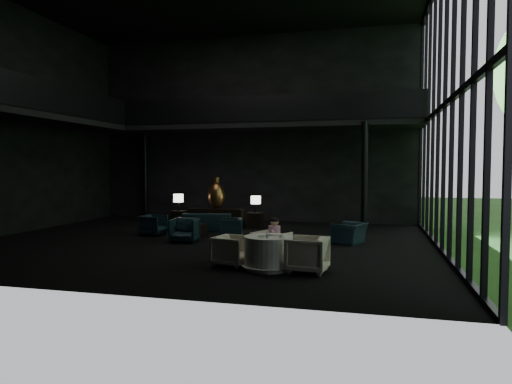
% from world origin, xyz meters
% --- Properties ---
extents(floor, '(14.00, 12.00, 0.02)m').
position_xyz_m(floor, '(0.00, 0.00, 0.00)').
color(floor, black).
rests_on(floor, ground).
extents(wall_back, '(14.00, 0.04, 8.00)m').
position_xyz_m(wall_back, '(0.00, 6.00, 4.00)').
color(wall_back, black).
rests_on(wall_back, ground).
extents(wall_front, '(14.00, 0.04, 8.00)m').
position_xyz_m(wall_front, '(0.00, -6.00, 4.00)').
color(wall_front, black).
rests_on(wall_front, ground).
extents(wall_left, '(0.04, 12.00, 8.00)m').
position_xyz_m(wall_left, '(-7.00, 0.00, 4.00)').
color(wall_left, black).
rests_on(wall_left, ground).
extents(curtain_wall, '(0.20, 12.00, 8.00)m').
position_xyz_m(curtain_wall, '(6.95, 0.00, 4.00)').
color(curtain_wall, black).
rests_on(curtain_wall, ground).
extents(mezzanine_left, '(2.00, 12.00, 0.25)m').
position_xyz_m(mezzanine_left, '(-6.00, 0.00, 4.00)').
color(mezzanine_left, black).
rests_on(mezzanine_left, wall_left).
extents(mezzanine_back, '(12.00, 2.00, 0.25)m').
position_xyz_m(mezzanine_back, '(1.00, 5.00, 4.00)').
color(mezzanine_back, black).
rests_on(mezzanine_back, wall_back).
extents(railing_left, '(0.06, 12.00, 1.00)m').
position_xyz_m(railing_left, '(-5.00, 0.00, 4.60)').
color(railing_left, black).
rests_on(railing_left, mezzanine_left).
extents(railing_back, '(12.00, 0.06, 1.00)m').
position_xyz_m(railing_back, '(1.00, 4.00, 4.60)').
color(railing_back, black).
rests_on(railing_back, mezzanine_back).
extents(column_nw, '(0.24, 0.24, 4.00)m').
position_xyz_m(column_nw, '(-5.00, 5.70, 2.00)').
color(column_nw, black).
rests_on(column_nw, floor).
extents(column_ne, '(0.24, 0.24, 4.00)m').
position_xyz_m(column_ne, '(4.80, 4.00, 2.00)').
color(column_ne, black).
rests_on(column_ne, floor).
extents(console, '(2.22, 0.51, 0.71)m').
position_xyz_m(console, '(-0.84, 3.57, 0.35)').
color(console, black).
rests_on(console, floor).
extents(bronze_urn, '(0.66, 0.66, 1.23)m').
position_xyz_m(bronze_urn, '(-0.84, 3.67, 1.23)').
color(bronze_urn, '#9A6337').
rests_on(bronze_urn, console).
extents(side_table_left, '(0.53, 0.53, 0.58)m').
position_xyz_m(side_table_left, '(-2.44, 3.68, 0.29)').
color(side_table_left, black).
rests_on(side_table_left, floor).
extents(table_lamp_left, '(0.40, 0.40, 0.67)m').
position_xyz_m(table_lamp_left, '(-2.44, 3.64, 1.06)').
color(table_lamp_left, black).
rests_on(table_lamp_left, side_table_left).
extents(side_table_right, '(0.54, 0.54, 0.59)m').
position_xyz_m(side_table_right, '(0.76, 3.58, 0.29)').
color(side_table_right, black).
rests_on(side_table_right, floor).
extents(table_lamp_right, '(0.38, 0.38, 0.64)m').
position_xyz_m(table_lamp_right, '(0.76, 3.65, 1.05)').
color(table_lamp_right, black).
rests_on(table_lamp_right, side_table_right).
extents(sofa, '(2.66, 1.17, 1.01)m').
position_xyz_m(sofa, '(-0.72, 2.37, 0.50)').
color(sofa, black).
rests_on(sofa, floor).
extents(lounge_armchair_west, '(0.73, 0.78, 0.76)m').
position_xyz_m(lounge_armchair_west, '(-2.14, 0.86, 0.38)').
color(lounge_armchair_west, black).
rests_on(lounge_armchair_west, floor).
extents(lounge_armchair_east, '(0.74, 0.78, 0.68)m').
position_xyz_m(lounge_armchair_east, '(0.61, 0.94, 0.34)').
color(lounge_armchair_east, black).
rests_on(lounge_armchair_east, floor).
extents(lounge_armchair_south, '(0.92, 0.88, 0.86)m').
position_xyz_m(lounge_armchair_south, '(-0.54, -0.23, 0.43)').
color(lounge_armchair_south, black).
rests_on(lounge_armchair_south, floor).
extents(window_armchair, '(0.85, 1.02, 0.76)m').
position_xyz_m(window_armchair, '(4.43, 0.79, 0.38)').
color(window_armchair, black).
rests_on(window_armchair, floor).
extents(coffee_table, '(1.06, 1.06, 0.40)m').
position_xyz_m(coffee_table, '(-0.92, 1.08, 0.20)').
color(coffee_table, black).
rests_on(coffee_table, floor).
extents(dining_table, '(1.25, 1.25, 0.75)m').
position_xyz_m(dining_table, '(2.80, -3.23, 0.33)').
color(dining_table, white).
rests_on(dining_table, floor).
extents(dining_chair_north, '(1.04, 1.01, 0.82)m').
position_xyz_m(dining_chair_north, '(2.66, -2.25, 0.41)').
color(dining_chair_north, beige).
rests_on(dining_chair_north, floor).
extents(dining_chair_east, '(0.98, 1.03, 0.97)m').
position_xyz_m(dining_chair_east, '(3.70, -3.33, 0.49)').
color(dining_chair_east, '#C3B193').
rests_on(dining_chair_east, floor).
extents(dining_chair_west, '(0.86, 0.90, 0.79)m').
position_xyz_m(dining_chair_west, '(1.90, -3.12, 0.40)').
color(dining_chair_west, beige).
rests_on(dining_chair_west, floor).
extents(child, '(0.29, 0.29, 0.63)m').
position_xyz_m(child, '(2.74, -2.29, 0.76)').
color(child, '#D9A1B0').
rests_on(child, dining_chair_north).
extents(plate_a, '(0.24, 0.24, 0.01)m').
position_xyz_m(plate_a, '(2.69, -3.33, 0.76)').
color(plate_a, white).
rests_on(plate_a, dining_table).
extents(plate_b, '(0.31, 0.31, 0.02)m').
position_xyz_m(plate_b, '(2.93, -3.08, 0.76)').
color(plate_b, white).
rests_on(plate_b, dining_table).
extents(saucer, '(0.17, 0.17, 0.01)m').
position_xyz_m(saucer, '(3.12, -3.30, 0.76)').
color(saucer, white).
rests_on(saucer, dining_table).
extents(coffee_cup, '(0.10, 0.10, 0.07)m').
position_xyz_m(coffee_cup, '(3.13, -3.37, 0.80)').
color(coffee_cup, white).
rests_on(coffee_cup, saucer).
extents(cereal_bowl, '(0.14, 0.14, 0.07)m').
position_xyz_m(cereal_bowl, '(2.79, -3.15, 0.79)').
color(cereal_bowl, white).
rests_on(cereal_bowl, dining_table).
extents(cream_pot, '(0.08, 0.08, 0.07)m').
position_xyz_m(cream_pot, '(2.83, -3.49, 0.79)').
color(cream_pot, '#99999E').
rests_on(cream_pot, dining_table).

